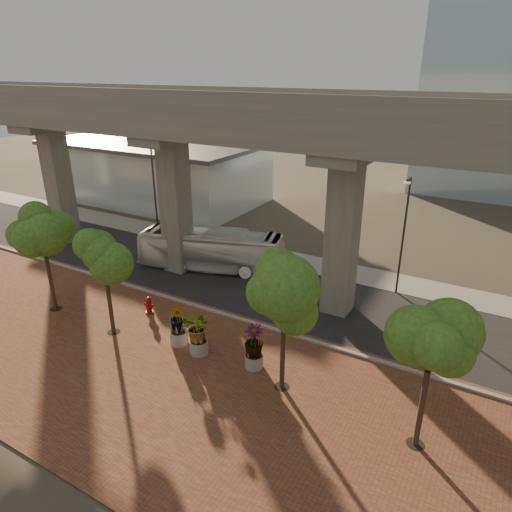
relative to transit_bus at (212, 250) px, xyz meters
The scene contains 18 objects.
ground 5.32m from the transit_bus, 38.73° to the right, with size 160.00×160.00×0.00m, color #393529.
brick_plaza 11.97m from the transit_bus, 70.40° to the right, with size 70.00×13.00×0.06m, color brown.
asphalt_road 4.41m from the transit_bus, 16.72° to the right, with size 90.00×8.00×0.04m, color black.
curb_strip 6.70m from the transit_bus, 52.50° to the right, with size 70.00×0.25×0.16m, color gray.
far_sidewalk 6.04m from the transit_bus, 47.16° to the left, with size 90.00×3.00×0.06m, color gray.
transit_viaduct 7.16m from the transit_bus, 16.72° to the right, with size 72.00×5.60×12.40m.
station_pavilion 20.58m from the transit_bus, 141.36° to the left, with size 23.00×13.00×6.30m.
transit_bus is the anchor object (origin of this frame).
fire_hydrant 7.27m from the transit_bus, 85.84° to the right, with size 0.53×0.47×1.05m.
planter_front 10.60m from the transit_bus, 58.48° to the right, with size 2.10×2.10×2.31m.
planter_right 12.18m from the transit_bus, 45.36° to the right, with size 2.18×2.18×2.32m.
planter_left 9.76m from the transit_bus, 65.13° to the right, with size 2.09×2.09×2.30m.
street_tree_far_west 11.31m from the transit_bus, 115.80° to the right, with size 4.00×4.00×6.76m.
street_tree_near_west 10.26m from the transit_bus, 88.38° to the right, with size 3.56×3.56×6.06m.
street_tree_near_east 14.31m from the transit_bus, 41.82° to the right, with size 4.16×4.16×6.43m.
street_tree_far_east 19.38m from the transit_bus, 30.76° to the right, with size 3.85×3.85×6.29m.
streetlamp_west 8.31m from the transit_bus, 162.43° to the left, with size 0.43×1.26×8.73m.
streetlamp_east 13.15m from the transit_bus, 12.42° to the left, with size 0.38×1.10×7.58m.
Camera 1 is at (13.86, -21.36, 13.56)m, focal length 32.00 mm.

